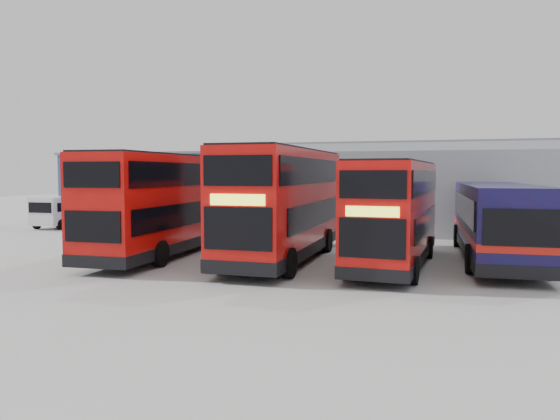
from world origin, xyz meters
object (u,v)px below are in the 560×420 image
(maintenance_shed, at_px, (477,190))
(double_decker_right, at_px, (395,214))
(double_decker_left, at_px, (163,205))
(office_block, at_px, (163,188))
(single_decker_blue, at_px, (497,223))
(double_decker_centre, at_px, (285,205))
(panel_van, at_px, (64,210))

(maintenance_shed, bearing_deg, double_decker_right, -103.19)
(maintenance_shed, bearing_deg, double_decker_left, -130.98)
(office_block, bearing_deg, maintenance_shed, 5.21)
(office_block, bearing_deg, single_decker_blue, -26.25)
(double_decker_centre, relative_size, double_decker_right, 1.13)
(office_block, bearing_deg, panel_van, -136.61)
(maintenance_shed, bearing_deg, panel_van, -166.06)
(office_block, relative_size, panel_van, 2.51)
(double_decker_centre, bearing_deg, panel_van, 153.43)
(panel_van, bearing_deg, maintenance_shed, 11.96)
(office_block, xyz_separation_m, single_decker_blue, (22.34, -11.01, -0.96))
(maintenance_shed, height_order, panel_van, maintenance_shed)
(office_block, bearing_deg, double_decker_left, -60.05)
(office_block, relative_size, single_decker_blue, 1.01)
(double_decker_left, height_order, double_decker_centre, double_decker_centre)
(maintenance_shed, distance_m, double_decker_left, 21.23)
(double_decker_left, relative_size, double_decker_right, 1.09)
(maintenance_shed, bearing_deg, single_decker_blue, -88.52)
(double_decker_right, bearing_deg, double_decker_centre, -179.17)
(double_decker_centre, bearing_deg, single_decker_blue, 14.88)
(maintenance_shed, height_order, double_decker_left, maintenance_shed)
(maintenance_shed, relative_size, double_decker_centre, 2.69)
(maintenance_shed, height_order, double_decker_centre, maintenance_shed)
(maintenance_shed, xyz_separation_m, single_decker_blue, (0.34, -13.02, -0.98))
(single_decker_blue, xyz_separation_m, panel_van, (-27.29, 6.33, -0.44))
(double_decker_left, xyz_separation_m, double_decker_centre, (5.59, 0.51, 0.09))
(maintenance_shed, relative_size, panel_van, 6.21)
(double_decker_right, bearing_deg, single_decker_blue, 35.49)
(maintenance_shed, relative_size, single_decker_blue, 2.50)
(double_decker_right, distance_m, single_decker_blue, 4.80)
(double_decker_centre, bearing_deg, maintenance_shed, 60.56)
(double_decker_centre, bearing_deg, double_decker_left, -176.03)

